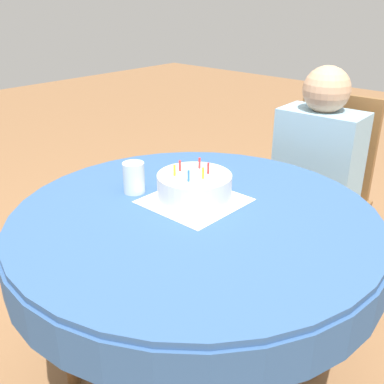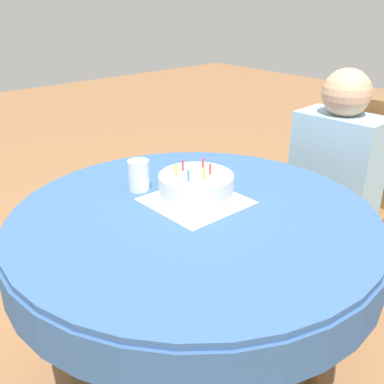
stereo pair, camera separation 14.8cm
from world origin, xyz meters
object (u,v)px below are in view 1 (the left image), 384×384
(person, at_px, (316,161))
(chair, at_px, (321,187))
(drinking_glass, at_px, (134,178))
(birthday_cake, at_px, (194,188))

(person, bearing_deg, chair, 90.00)
(chair, xyz_separation_m, person, (0.01, -0.10, 0.17))
(chair, relative_size, drinking_glass, 8.50)
(person, height_order, birthday_cake, person)
(birthday_cake, distance_m, drinking_glass, 0.23)
(chair, relative_size, birthday_cake, 3.72)
(person, relative_size, birthday_cake, 4.34)
(chair, distance_m, drinking_glass, 1.07)
(birthday_cake, height_order, drinking_glass, birthday_cake)
(drinking_glass, bearing_deg, person, 74.46)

